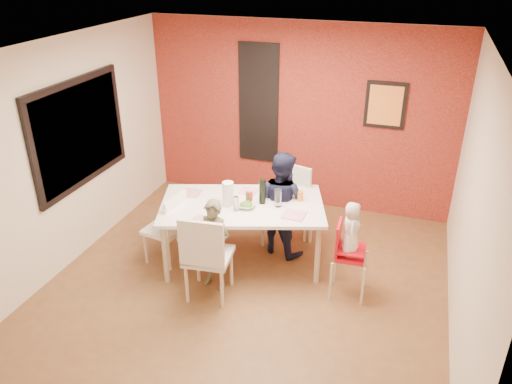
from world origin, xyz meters
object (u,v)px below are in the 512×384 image
(chair_far, at_px, (288,201))
(child_near, at_px, (214,245))
(paper_towel_roll, at_px, (228,194))
(high_chair, at_px, (347,252))
(toddler, at_px, (351,229))
(chair_near, at_px, (206,254))
(child_far, at_px, (281,203))
(chair_left, at_px, (169,225))
(dining_table, at_px, (242,209))
(wine_bottle, at_px, (262,192))

(chair_far, xyz_separation_m, child_near, (-0.53, -1.22, -0.04))
(chair_far, xyz_separation_m, paper_towel_roll, (-0.55, -0.72, 0.36))
(high_chair, height_order, paper_towel_roll, paper_towel_roll)
(child_near, bearing_deg, toddler, 21.91)
(chair_near, height_order, child_far, child_far)
(chair_left, height_order, high_chair, chair_left)
(chair_near, relative_size, toddler, 1.70)
(dining_table, distance_m, chair_left, 0.92)
(dining_table, relative_size, wine_bottle, 7.17)
(dining_table, xyz_separation_m, toddler, (1.34, -0.24, 0.11))
(chair_left, xyz_separation_m, paper_towel_roll, (0.69, 0.21, 0.43))
(chair_far, bearing_deg, chair_near, -93.85)
(dining_table, relative_size, paper_towel_roll, 7.26)
(chair_near, distance_m, high_chair, 1.55)
(chair_near, xyz_separation_m, wine_bottle, (0.34, 0.94, 0.36))
(high_chair, relative_size, paper_towel_roll, 3.00)
(child_far, xyz_separation_m, paper_towel_roll, (-0.52, -0.47, 0.27))
(chair_far, bearing_deg, chair_left, -127.46)
(dining_table, relative_size, chair_left, 2.32)
(dining_table, bearing_deg, paper_towel_roll, -149.39)
(chair_left, relative_size, child_far, 0.68)
(high_chair, height_order, wine_bottle, wine_bottle)
(chair_left, distance_m, child_far, 1.41)
(chair_far, distance_m, chair_left, 1.56)
(paper_towel_roll, bearing_deg, chair_near, -87.92)
(wine_bottle, relative_size, paper_towel_roll, 1.01)
(dining_table, height_order, chair_left, chair_left)
(child_far, relative_size, paper_towel_roll, 4.58)
(child_near, xyz_separation_m, child_far, (0.51, 0.97, 0.13))
(toddler, distance_m, paper_towel_roll, 1.49)
(chair_near, distance_m, chair_left, 0.91)
(high_chair, distance_m, child_far, 1.14)
(wine_bottle, xyz_separation_m, paper_towel_roll, (-0.37, -0.18, -0.00))
(toddler, bearing_deg, chair_near, 100.62)
(toddler, bearing_deg, paper_towel_roll, 72.19)
(paper_towel_roll, bearing_deg, wine_bottle, 26.09)
(dining_table, xyz_separation_m, chair_near, (-0.12, -0.84, -0.14))
(toddler, bearing_deg, child_far, 45.07)
(high_chair, height_order, child_near, child_near)
(chair_near, height_order, child_near, child_near)
(chair_left, bearing_deg, high_chair, 99.76)
(chair_near, relative_size, wine_bottle, 3.50)
(chair_far, relative_size, child_far, 0.77)
(chair_left, distance_m, high_chair, 2.16)
(toddler, bearing_deg, wine_bottle, 61.44)
(child_far, distance_m, toddler, 1.15)
(child_far, bearing_deg, toddler, 166.77)
(dining_table, xyz_separation_m, wine_bottle, (0.22, 0.09, 0.22))
(chair_near, xyz_separation_m, toddler, (1.45, 0.60, 0.25))
(chair_left, height_order, child_near, child_near)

